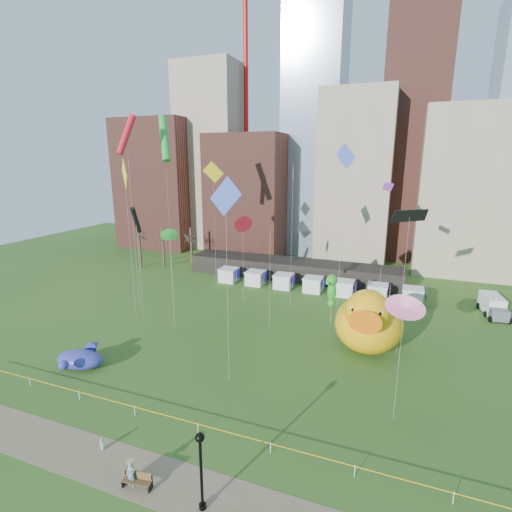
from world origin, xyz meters
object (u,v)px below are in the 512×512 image
at_px(small_duck, 353,312).
at_px(seahorse_green, 332,288).
at_px(big_duck, 369,321).
at_px(woman, 131,474).
at_px(whale_inflatable, 81,358).
at_px(box_truck, 493,305).
at_px(seahorse_purple, 359,309).
at_px(lamppost, 201,462).
at_px(park_bench, 138,480).
at_px(toddler, 102,444).

height_order(small_duck, seahorse_green, seahorse_green).
xyz_separation_m(big_duck, woman, (-12.64, -24.44, -2.69)).
bearing_deg(whale_inflatable, box_truck, 24.97).
bearing_deg(seahorse_purple, lamppost, -105.32).
xyz_separation_m(park_bench, lamppost, (4.74, 0.06, 2.83)).
distance_m(big_duck, box_truck, 22.93).
distance_m(seahorse_green, woman, 31.71).
bearing_deg(small_duck, lamppost, -114.57).
relative_size(seahorse_green, toddler, 7.19).
xyz_separation_m(whale_inflatable, lamppost, (19.68, -10.27, 2.38)).
bearing_deg(big_duck, small_duck, 109.11).
xyz_separation_m(small_duck, seahorse_purple, (1.21, -5.85, 2.86)).
bearing_deg(lamppost, box_truck, 61.22).
xyz_separation_m(big_duck, seahorse_purple, (-1.25, 1.62, 0.65)).
height_order(lamppost, woman, lamppost).
bearing_deg(toddler, whale_inflatable, 155.28).
bearing_deg(whale_inflatable, park_bench, -45.92).
distance_m(seahorse_green, toddler, 31.25).
height_order(small_duck, box_truck, small_duck).
height_order(whale_inflatable, park_bench, whale_inflatable).
distance_m(lamppost, box_truck, 47.16).
height_order(park_bench, lamppost, lamppost).
xyz_separation_m(seahorse_green, woman, (-7.48, -30.57, -3.92)).
bearing_deg(park_bench, box_truck, 48.51).
relative_size(small_duck, seahorse_green, 0.65).
distance_m(small_duck, toddler, 33.27).
bearing_deg(box_truck, whale_inflatable, -151.37).
xyz_separation_m(whale_inflatable, park_bench, (14.94, -10.33, -0.45)).
bearing_deg(seahorse_purple, toddler, -124.51).
height_order(seahorse_purple, box_truck, seahorse_purple).
bearing_deg(small_duck, big_duck, -87.33).
distance_m(park_bench, lamppost, 5.52).
xyz_separation_m(big_duck, toddler, (-16.78, -22.55, -3.13)).
height_order(small_duck, toddler, small_duck).
distance_m(big_duck, seahorse_green, 8.10).
bearing_deg(small_duck, woman, -123.29).
xyz_separation_m(whale_inflatable, box_truck, (42.36, 31.02, 0.33)).
xyz_separation_m(small_duck, woman, (-10.17, -31.91, -0.48)).
relative_size(park_bench, woman, 1.12).
relative_size(big_duck, lamppost, 1.85).
bearing_deg(big_duck, toddler, -125.81).
distance_m(seahorse_purple, lamppost, 26.66).
bearing_deg(park_bench, small_duck, 65.02).
xyz_separation_m(whale_inflatable, toddler, (10.38, -8.54, -0.52)).
relative_size(seahorse_green, seahorse_purple, 1.13).
bearing_deg(seahorse_green, whale_inflatable, -118.60).
height_order(whale_inflatable, box_truck, box_truck).
xyz_separation_m(small_duck, seahorse_green, (-2.70, -1.34, 3.44)).
distance_m(big_duck, small_duck, 8.17).
xyz_separation_m(seahorse_green, park_bench, (-7.05, -30.47, -4.30)).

